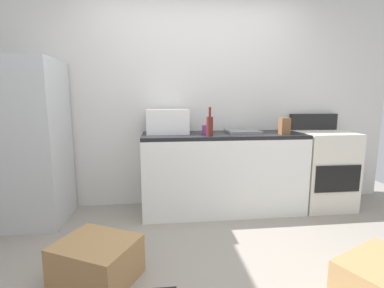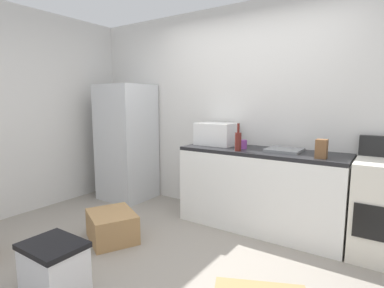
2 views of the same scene
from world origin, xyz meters
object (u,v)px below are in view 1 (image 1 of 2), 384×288
(stove_oven, at_px, (322,168))
(microwave, at_px, (168,121))
(wine_bottle, at_px, (210,126))
(cardboard_box_small, at_px, (97,261))
(refrigerator, at_px, (28,143))
(cardboard_box_large, at_px, (377,282))
(knife_block, at_px, (284,126))
(coffee_mug, at_px, (206,130))

(stove_oven, bearing_deg, microwave, 177.72)
(wine_bottle, height_order, cardboard_box_small, wine_bottle)
(refrigerator, xyz_separation_m, cardboard_box_large, (2.67, -1.54, -0.68))
(knife_block, distance_m, cardboard_box_small, 2.23)
(refrigerator, bearing_deg, cardboard_box_large, -29.92)
(cardboard_box_small, bearing_deg, stove_oven, 25.79)
(microwave, height_order, cardboard_box_large, microwave)
(refrigerator, height_order, stove_oven, refrigerator)
(microwave, xyz_separation_m, cardboard_box_small, (-0.55, -1.22, -0.89))
(coffee_mug, bearing_deg, cardboard_box_small, -130.81)
(microwave, height_order, knife_block, microwave)
(wine_bottle, relative_size, cardboard_box_large, 0.55)
(cardboard_box_small, bearing_deg, cardboard_box_large, -13.92)
(refrigerator, distance_m, cardboard_box_large, 3.16)
(stove_oven, distance_m, wine_bottle, 1.53)
(stove_oven, height_order, cardboard_box_large, stove_oven)
(stove_oven, relative_size, knife_block, 6.11)
(wine_bottle, distance_m, cardboard_box_small, 1.61)
(refrigerator, distance_m, wine_bottle, 1.87)
(coffee_mug, xyz_separation_m, cardboard_box_small, (-0.96, -1.11, -0.80))
(microwave, bearing_deg, coffee_mug, -15.33)
(coffee_mug, bearing_deg, knife_block, -8.11)
(refrigerator, distance_m, coffee_mug, 1.85)
(coffee_mug, distance_m, cardboard_box_large, 1.93)
(refrigerator, relative_size, knife_block, 9.28)
(microwave, height_order, wine_bottle, wine_bottle)
(refrigerator, bearing_deg, cardboard_box_small, -50.99)
(wine_bottle, distance_m, coffee_mug, 0.18)
(wine_bottle, bearing_deg, knife_block, 3.28)
(stove_oven, bearing_deg, refrigerator, -179.03)
(wine_bottle, bearing_deg, stove_oven, 8.43)
(refrigerator, xyz_separation_m, coffee_mug, (1.85, 0.01, 0.11))
(microwave, relative_size, cardboard_box_small, 0.88)
(wine_bottle, xyz_separation_m, cardboard_box_large, (0.81, -1.38, -0.86))
(wine_bottle, bearing_deg, cardboard_box_large, -59.55)
(wine_bottle, bearing_deg, cardboard_box_small, -135.90)
(microwave, xyz_separation_m, cardboard_box_large, (1.24, -1.67, -0.88))
(knife_block, relative_size, cardboard_box_small, 0.34)
(refrigerator, bearing_deg, wine_bottle, -4.73)
(knife_block, bearing_deg, microwave, 169.48)
(cardboard_box_large, bearing_deg, microwave, 126.66)
(coffee_mug, height_order, cardboard_box_small, coffee_mug)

